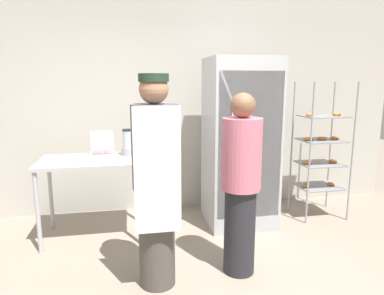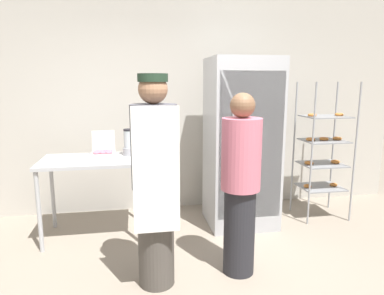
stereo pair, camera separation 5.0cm
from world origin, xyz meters
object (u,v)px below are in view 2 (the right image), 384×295
donut_box (103,153)px  blender_pitcher (129,144)px  baking_rack (323,151)px  person_baker (155,180)px  person_customer (240,184)px  refrigerator (241,143)px

donut_box → blender_pitcher: (0.28, 0.06, 0.09)m
baking_rack → donut_box: baking_rack is taller
person_baker → blender_pitcher: bearing=100.2°
person_customer → refrigerator: bearing=71.9°
refrigerator → baking_rack: size_ratio=1.16×
person_customer → donut_box: bearing=139.3°
baking_rack → donut_box: 2.67m
blender_pitcher → person_baker: (0.21, -1.18, -0.10)m
person_customer → blender_pitcher: bearing=130.4°
refrigerator → person_baker: (-1.09, -1.13, -0.07)m
refrigerator → blender_pitcher: 1.31m
blender_pitcher → person_baker: bearing=-79.8°
person_baker → person_customer: 0.75m
blender_pitcher → person_customer: person_customer is taller
blender_pitcher → person_customer: (0.96, -1.12, -0.19)m
donut_box → person_customer: bearing=-40.7°
person_baker → person_customer: person_baker is taller
refrigerator → baking_rack: refrigerator is taller
person_baker → person_customer: size_ratio=1.09×
person_baker → baking_rack: bearing=28.3°
baking_rack → person_customer: baking_rack is taller
baking_rack → blender_pitcher: baking_rack is taller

